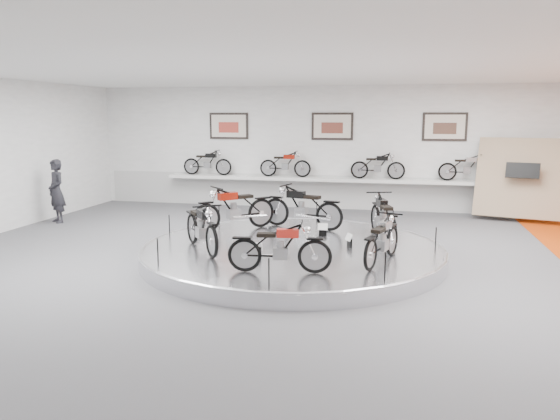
% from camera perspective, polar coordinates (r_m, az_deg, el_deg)
% --- Properties ---
extents(floor, '(16.00, 16.00, 0.00)m').
position_cam_1_polar(floor, '(11.44, 1.01, -5.55)').
color(floor, '#4C4C4E').
rests_on(floor, ground).
extents(ceiling, '(16.00, 16.00, 0.00)m').
position_cam_1_polar(ceiling, '(11.08, 1.08, 14.83)').
color(ceiling, white).
rests_on(ceiling, wall_back).
extents(wall_back, '(16.00, 0.00, 16.00)m').
position_cam_1_polar(wall_back, '(17.98, 5.46, 6.47)').
color(wall_back, white).
rests_on(wall_back, floor).
extents(wall_front, '(16.00, 0.00, 16.00)m').
position_cam_1_polar(wall_front, '(4.51, -16.76, -3.79)').
color(wall_front, white).
rests_on(wall_front, floor).
extents(dado_band, '(15.68, 0.04, 1.10)m').
position_cam_1_polar(dado_band, '(18.10, 5.38, 1.88)').
color(dado_band, '#BCBCBA').
rests_on(dado_band, floor).
extents(display_platform, '(6.40, 6.40, 0.30)m').
position_cam_1_polar(display_platform, '(11.69, 1.31, -4.46)').
color(display_platform, silver).
rests_on(display_platform, floor).
extents(platform_rim, '(6.40, 6.40, 0.10)m').
position_cam_1_polar(platform_rim, '(11.66, 1.31, -3.89)').
color(platform_rim, '#B2B2BA').
rests_on(platform_rim, display_platform).
extents(shelf, '(11.00, 0.55, 0.10)m').
position_cam_1_polar(shelf, '(17.77, 5.29, 3.20)').
color(shelf, silver).
rests_on(shelf, wall_back).
extents(poster_left, '(1.35, 0.06, 0.88)m').
position_cam_1_polar(poster_left, '(18.67, -5.37, 8.74)').
color(poster_left, beige).
rests_on(poster_left, wall_back).
extents(poster_center, '(1.35, 0.06, 0.88)m').
position_cam_1_polar(poster_center, '(17.92, 5.48, 8.70)').
color(poster_center, beige).
rests_on(poster_center, wall_back).
extents(poster_right, '(1.35, 0.06, 0.88)m').
position_cam_1_polar(poster_right, '(17.83, 16.83, 8.32)').
color(poster_right, beige).
rests_on(poster_right, wall_back).
extents(display_panel, '(2.56, 1.52, 2.30)m').
position_cam_1_polar(display_panel, '(17.36, 23.74, 3.08)').
color(display_panel, '#9D8263').
rests_on(display_panel, floor).
extents(shelf_bike_a, '(1.22, 0.43, 0.73)m').
position_cam_1_polar(shelf_bike_a, '(18.71, -7.60, 4.76)').
color(shelf_bike_a, black).
rests_on(shelf_bike_a, shelf).
extents(shelf_bike_b, '(1.22, 0.43, 0.73)m').
position_cam_1_polar(shelf_bike_b, '(17.97, 0.55, 4.64)').
color(shelf_bike_b, maroon).
rests_on(shelf_bike_b, shelf).
extents(shelf_bike_c, '(1.22, 0.43, 0.73)m').
position_cam_1_polar(shelf_bike_c, '(17.61, 10.17, 4.38)').
color(shelf_bike_c, black).
rests_on(shelf_bike_c, shelf).
extents(shelf_bike_d, '(1.22, 0.43, 0.73)m').
position_cam_1_polar(shelf_bike_d, '(17.71, 18.95, 4.04)').
color(shelf_bike_d, '#B6B6BA').
rests_on(shelf_bike_d, shelf).
extents(bike_a, '(1.08, 1.83, 1.02)m').
position_cam_1_polar(bike_a, '(12.41, 10.73, -0.68)').
color(bike_a, black).
rests_on(bike_a, display_platform).
extents(bike_b, '(1.92, 1.09, 1.07)m').
position_cam_1_polar(bike_b, '(13.37, 2.34, 0.33)').
color(bike_b, black).
rests_on(bike_b, display_platform).
extents(bike_c, '(1.79, 1.77, 1.09)m').
position_cam_1_polar(bike_c, '(13.12, -4.79, 0.19)').
color(bike_c, maroon).
rests_on(bike_c, display_platform).
extents(bike_d, '(1.52, 1.74, 1.01)m').
position_cam_1_polar(bike_d, '(11.24, -8.22, -1.71)').
color(bike_d, black).
rests_on(bike_d, display_platform).
extents(bike_e, '(1.62, 0.75, 0.92)m').
position_cam_1_polar(bike_e, '(9.57, -0.05, -3.92)').
color(bike_e, '#A91D15').
rests_on(bike_e, display_platform).
extents(bike_f, '(0.97, 1.63, 0.91)m').
position_cam_1_polar(bike_f, '(10.37, 10.62, -3.05)').
color(bike_f, '#B6B6BA').
rests_on(bike_f, display_platform).
extents(visitor, '(0.79, 0.73, 1.82)m').
position_cam_1_polar(visitor, '(16.87, -22.32, 1.84)').
color(visitor, black).
rests_on(visitor, floor).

